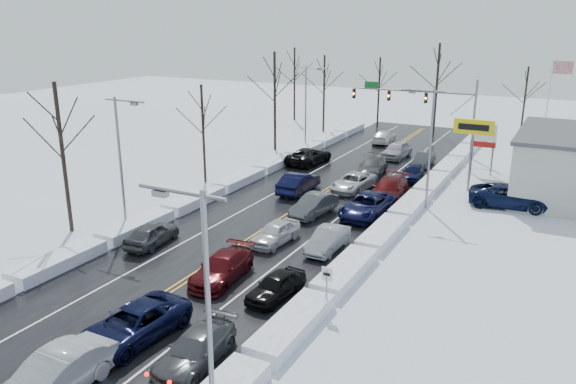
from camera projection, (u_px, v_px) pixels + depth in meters
The scene contains 42 objects.
ground at pixel (263, 231), 37.99m from camera, with size 160.00×160.00×0.00m, color silver.
road_surface at pixel (277, 222), 39.68m from camera, with size 14.00×84.00×0.01m, color black.
snow_bank_left at pixel (191, 206), 43.05m from camera, with size 1.72×72.00×0.73m, color white.
snow_bank_right at pixel (380, 241), 36.32m from camera, with size 1.72×72.00×0.73m, color white.
traffic_signal_mast at pixel (425, 102), 58.54m from camera, with size 13.28×0.39×8.00m.
tires_plus_sign at pixel (473, 132), 45.41m from camera, with size 3.20×0.34×6.00m.
used_vehicles_sign at pixel (484, 139), 50.99m from camera, with size 2.20×0.22×4.65m.
speed_limit_sign at pixel (327, 281), 27.11m from camera, with size 0.55×0.09×2.35m.
flagpole at pixel (550, 102), 54.92m from camera, with size 1.87×1.20×10.00m.
streetlight_se at pixel (203, 302), 17.51m from camera, with size 3.20×0.25×9.00m.
streetlight_ne at pixel (428, 139), 41.22m from camera, with size 3.20×0.25×9.00m.
streetlight_sw at pixel (122, 154), 36.71m from camera, with size 3.20×0.25×9.00m.
streetlight_nw at pixel (307, 101), 60.41m from camera, with size 3.20×0.25×9.00m.
tree_left_b at pixel (60, 129), 35.94m from camera, with size 4.00×4.00×10.00m.
tree_left_c at pixel (202, 115), 47.66m from camera, with size 3.40×3.40×8.50m.
tree_left_d at pixel (275, 82), 59.41m from camera, with size 4.20×4.20×10.50m.
tree_left_e at pixel (324, 79), 69.59m from camera, with size 3.80×3.80×9.50m.
tree_far_a at pixel (294, 70), 77.76m from camera, with size 4.00×4.00×10.00m.
tree_far_b at pixel (379, 78), 73.50m from camera, with size 3.60×3.60×9.00m.
tree_far_c at pixel (438, 71), 67.85m from camera, with size 4.40×4.40×11.00m.
tree_far_d at pixel (526, 89), 65.21m from camera, with size 3.40×3.40×8.50m.
queued_car_2 at pixel (135, 339), 25.17m from camera, with size 2.55×5.52×1.53m, color black.
queued_car_3 at pixel (222, 280), 30.91m from camera, with size 2.03×5.00×1.45m, color #44090D.
queued_car_4 at pixel (275, 243), 35.98m from camera, with size 1.68×4.18×1.42m, color silver.
queued_car_5 at pixel (314, 215), 41.11m from camera, with size 1.61×4.62×1.52m, color #44474A.
queued_car_6 at pixel (353, 190), 47.04m from camera, with size 2.36×5.12×1.42m, color #B0B4B9.
queued_car_7 at pixel (371, 175), 51.74m from camera, with size 2.21×5.42×1.57m, color #3E4143.
queued_car_8 at pixel (396, 158), 58.03m from camera, with size 2.01×4.99×1.70m, color #A6A8AE.
queued_car_11 at pixel (196, 363), 23.40m from camera, with size 1.90×4.67×1.36m, color #404245.
queued_car_12 at pixel (276, 298), 28.93m from camera, with size 1.58×3.92×1.33m, color black.
queued_car_13 at pixel (328, 250), 34.89m from camera, with size 1.47×4.21×1.39m, color #94969B.
queued_car_14 at pixel (367, 216), 40.96m from camera, with size 2.68×5.80×1.61m, color black.
queued_car_15 at pixel (388, 199), 44.71m from camera, with size 2.32×5.71×1.66m, color #47090B.
queued_car_16 at pixel (412, 180), 50.05m from camera, with size 1.70×4.23×1.44m, color black.
queued_car_17 at pixel (423, 166), 54.81m from camera, with size 1.40×4.01×1.32m, color #3D4042.
oncoming_car_0 at pixel (299, 192), 46.48m from camera, with size 1.77×5.09×1.68m, color black.
oncoming_car_1 at pixel (309, 164), 55.68m from camera, with size 2.64×5.73×1.59m, color black.
oncoming_car_2 at pixel (384, 143), 65.00m from camera, with size 2.03×4.98×1.45m, color silver.
oncoming_car_3 at pixel (153, 244), 35.74m from camera, with size 1.73×4.30×1.46m, color #3E4043.
parked_car_0 at pixel (510, 207), 42.82m from camera, with size 2.85×6.17×1.72m, color #0B1433.
parked_car_1 at pixel (555, 201), 44.24m from camera, with size 2.40×5.90×1.71m, color #3E4043.
parked_car_2 at pixel (532, 184), 48.93m from camera, with size 1.95×4.84×1.65m, color black.
Camera 1 is at (17.94, -30.69, 13.76)m, focal length 35.00 mm.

